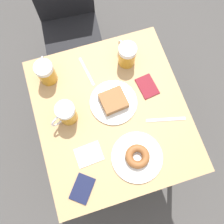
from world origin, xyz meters
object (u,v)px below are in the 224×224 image
object	(u,v)px
plate_with_cake	(113,101)
fork	(87,71)
napkin_folded	(89,154)
passport_far_edge	(147,86)
chair	(69,20)
plate_with_donut	(137,157)
passport_near_edge	(82,189)
beer_mug_left	(46,72)
knife	(166,119)
beer_mug_center	(127,55)
beer_mug_right	(66,113)

from	to	relation	value
plate_with_cake	fork	xyz separation A→B (m)	(-0.08, 0.21, -0.02)
plate_with_cake	napkin_folded	bearing A→B (deg)	-131.60
fork	passport_far_edge	bearing A→B (deg)	-32.61
chair	plate_with_donut	world-z (taller)	chair
passport_near_edge	beer_mug_left	bearing A→B (deg)	91.82
knife	passport_near_edge	bearing A→B (deg)	-158.24
beer_mug_left	beer_mug_center	xyz separation A→B (m)	(0.43, -0.03, 0.00)
plate_with_donut	beer_mug_center	bearing A→B (deg)	77.32
napkin_folded	fork	distance (m)	0.45
beer_mug_right	passport_far_edge	xyz separation A→B (m)	(0.44, 0.04, -0.06)
chair	beer_mug_center	world-z (taller)	beer_mug_center
plate_with_donut	fork	bearing A→B (deg)	101.87
plate_with_cake	plate_with_donut	size ratio (longest dim) A/B	0.98
beer_mug_left	knife	xyz separation A→B (m)	(0.52, -0.41, -0.07)
plate_with_cake	beer_mug_left	distance (m)	0.38
chair	napkin_folded	distance (m)	1.02
beer_mug_left	napkin_folded	world-z (taller)	beer_mug_left
beer_mug_right	passport_near_edge	distance (m)	0.37
fork	knife	size ratio (longest dim) A/B	0.91
beer_mug_center	knife	size ratio (longest dim) A/B	0.70
chair	plate_with_cake	world-z (taller)	chair
chair	passport_far_edge	xyz separation A→B (m)	(0.29, -0.73, 0.24)
plate_with_cake	chair	bearing A→B (deg)	96.54
fork	passport_far_edge	distance (m)	0.34
chair	passport_far_edge	size ratio (longest dim) A/B	6.19
plate_with_donut	passport_near_edge	world-z (taller)	plate_with_donut
napkin_folded	beer_mug_center	bearing A→B (deg)	52.11
plate_with_donut	beer_mug_left	world-z (taller)	beer_mug_left
plate_with_donut	passport_far_edge	world-z (taller)	plate_with_donut
fork	passport_near_edge	distance (m)	0.61
plate_with_donut	beer_mug_center	world-z (taller)	beer_mug_center
plate_with_cake	beer_mug_center	bearing A→B (deg)	56.43
fork	passport_near_edge	world-z (taller)	passport_near_edge
chair	beer_mug_left	distance (m)	0.64
beer_mug_center	fork	world-z (taller)	beer_mug_center
plate_with_cake	knife	size ratio (longest dim) A/B	1.23
beer_mug_center	fork	xyz separation A→B (m)	(-0.23, 0.00, -0.07)
passport_near_edge	knife	bearing A→B (deg)	21.76
chair	beer_mug_left	size ratio (longest dim) A/B	5.97
passport_near_edge	passport_far_edge	distance (m)	0.62
passport_far_edge	plate_with_cake	bearing A→B (deg)	-170.60
beer_mug_left	knife	size ratio (longest dim) A/B	0.70
knife	chair	bearing A→B (deg)	108.74
plate_with_donut	beer_mug_right	xyz separation A→B (m)	(-0.27, 0.30, 0.05)
passport_far_edge	napkin_folded	bearing A→B (deg)	-147.29
plate_with_cake	beer_mug_left	bearing A→B (deg)	140.32
beer_mug_left	fork	bearing A→B (deg)	-6.95
beer_mug_center	passport_far_edge	world-z (taller)	beer_mug_center
beer_mug_left	napkin_folded	size ratio (longest dim) A/B	1.06
plate_with_donut	beer_mug_right	bearing A→B (deg)	132.03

